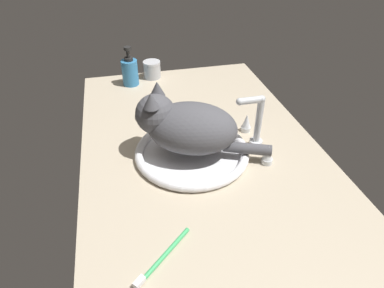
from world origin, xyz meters
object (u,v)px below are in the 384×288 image
Objects in this scene: cat at (184,125)px; toothbrush at (162,258)px; sink_basin at (192,152)px; metal_jar at (152,70)px; soap_pump_bottle at (130,71)px; faucet at (256,128)px.

cat is 2.72× the size of toothbrush.
metal_jar is (-56.61, -4.11, 2.45)cm from sink_basin.
sink_basin is 2.44× the size of toothbrush.
cat is at bearing 1.99° from metal_jar.
cat is 52.66cm from soap_pump_bottle.
soap_pump_bottle is at bearing 179.47° from toothbrush.
toothbrush is (33.78, -14.33, -0.52)cm from sink_basin.
faucet is at bearing 87.70° from cat.
soap_pump_bottle is at bearing -167.48° from cat.
cat is 56.16cm from metal_jar.
sink_basin is 0.90× the size of cat.
toothbrush is (33.78, -33.86, -6.03)cm from faucet.
sink_basin is at bearing 68.09° from cat.
metal_jar is (-55.73, -1.94, -6.67)cm from cat.
soap_pump_bottle reaches higher than metal_jar.
cat is (-0.87, -21.70, 3.60)cm from faucet.
soap_pump_bottle reaches higher than toothbrush.
sink_basin is 9.41cm from cat.
faucet is at bearing 32.41° from soap_pump_bottle.
cat reaches higher than faucet.
cat is at bearing -111.91° from sink_basin.
soap_pump_bottle is 10.66cm from metal_jar.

